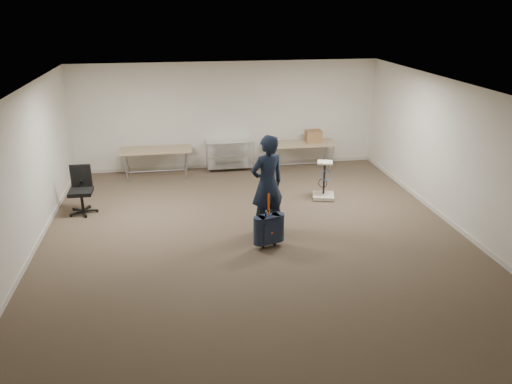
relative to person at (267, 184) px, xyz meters
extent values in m
plane|color=#4C3F2E|center=(-0.29, -0.32, -0.96)|extent=(9.00, 9.00, 0.00)
plane|color=beige|center=(-0.29, 4.18, 0.44)|extent=(8.00, 0.00, 8.00)
plane|color=beige|center=(-0.29, -4.82, 0.44)|extent=(8.00, 0.00, 8.00)
plane|color=beige|center=(-4.29, -0.32, 0.44)|extent=(0.00, 9.00, 9.00)
plane|color=beige|center=(3.71, -0.32, 0.44)|extent=(0.00, 9.00, 9.00)
plane|color=white|center=(-0.29, -0.32, 1.84)|extent=(8.00, 8.00, 0.00)
cube|color=beige|center=(-0.29, 4.17, -0.91)|extent=(8.00, 0.02, 0.10)
cube|color=beige|center=(-4.28, -0.32, -0.91)|extent=(0.02, 9.00, 0.10)
cube|color=beige|center=(3.70, -0.32, -0.91)|extent=(0.02, 9.00, 0.10)
cube|color=#98855D|center=(-2.19, 3.63, -0.25)|extent=(1.80, 0.75, 0.03)
cylinder|color=#93959B|center=(-2.19, 3.63, -0.81)|extent=(1.50, 0.02, 0.02)
cylinder|color=#93959B|center=(-2.94, 3.33, -0.62)|extent=(0.13, 0.04, 0.69)
cylinder|color=#93959B|center=(-1.44, 3.33, -0.62)|extent=(0.13, 0.04, 0.69)
cylinder|color=#93959B|center=(-2.94, 3.93, -0.62)|extent=(0.13, 0.04, 0.69)
cylinder|color=#93959B|center=(-1.44, 3.93, -0.62)|extent=(0.13, 0.04, 0.69)
cube|color=#98855D|center=(1.61, 3.63, -0.25)|extent=(1.80, 0.75, 0.03)
cylinder|color=#93959B|center=(1.61, 3.63, -0.81)|extent=(1.50, 0.02, 0.02)
cylinder|color=#93959B|center=(0.86, 3.33, -0.62)|extent=(0.13, 0.04, 0.69)
cylinder|color=#93959B|center=(2.36, 3.33, -0.62)|extent=(0.13, 0.04, 0.69)
cylinder|color=#93959B|center=(0.86, 3.93, -0.62)|extent=(0.13, 0.04, 0.69)
cylinder|color=#93959B|center=(2.36, 3.93, -0.62)|extent=(0.13, 0.04, 0.69)
cylinder|color=silver|center=(-0.89, 3.65, -0.56)|extent=(0.02, 0.02, 0.80)
cylinder|color=silver|center=(0.31, 3.65, -0.56)|extent=(0.02, 0.02, 0.80)
cylinder|color=silver|center=(-0.89, 4.10, -0.56)|extent=(0.02, 0.02, 0.80)
cylinder|color=silver|center=(0.31, 4.10, -0.56)|extent=(0.02, 0.02, 0.80)
cube|color=silver|center=(-0.29, 3.88, -0.86)|extent=(1.20, 0.45, 0.02)
cube|color=silver|center=(-0.29, 3.88, -0.51)|extent=(1.20, 0.45, 0.02)
cube|color=silver|center=(-0.29, 3.88, -0.18)|extent=(1.20, 0.45, 0.01)
imported|color=black|center=(0.00, 0.00, 0.00)|extent=(0.82, 0.68, 1.93)
cube|color=black|center=(-0.10, -0.71, -0.60)|extent=(0.43, 0.32, 0.52)
cube|color=black|center=(-0.10, -0.69, -0.88)|extent=(0.37, 0.24, 0.03)
cylinder|color=black|center=(-0.21, -0.75, -0.93)|extent=(0.04, 0.07, 0.07)
cylinder|color=black|center=(0.02, -0.68, -0.93)|extent=(0.04, 0.07, 0.07)
torus|color=black|center=(-0.10, -0.71, -0.31)|extent=(0.17, 0.07, 0.16)
cube|color=#F8510D|center=(-0.10, -0.69, -0.12)|extent=(0.04, 0.02, 0.40)
cylinder|color=black|center=(-3.70, 1.47, -0.92)|extent=(0.61, 0.61, 0.09)
cylinder|color=black|center=(-3.70, 1.47, -0.71)|extent=(0.06, 0.06, 0.41)
cube|color=black|center=(-3.70, 1.47, -0.48)|extent=(0.47, 0.47, 0.08)
cube|color=black|center=(-3.70, 1.70, -0.20)|extent=(0.43, 0.06, 0.49)
cube|color=beige|center=(1.59, 1.48, -0.91)|extent=(0.59, 0.59, 0.08)
cylinder|color=black|center=(1.40, 1.29, -0.94)|extent=(0.06, 0.06, 0.04)
cylinder|color=black|center=(1.59, 1.52, -0.49)|extent=(0.05, 0.05, 0.76)
cube|color=beige|center=(1.59, 1.48, -0.11)|extent=(0.40, 0.37, 0.04)
torus|color=blue|center=(1.63, 1.40, -0.39)|extent=(0.26, 0.16, 0.23)
cube|color=#A06C4A|center=(1.93, 3.70, -0.08)|extent=(0.42, 0.32, 0.31)
camera|label=1|loc=(-1.65, -8.75, 3.24)|focal=35.00mm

